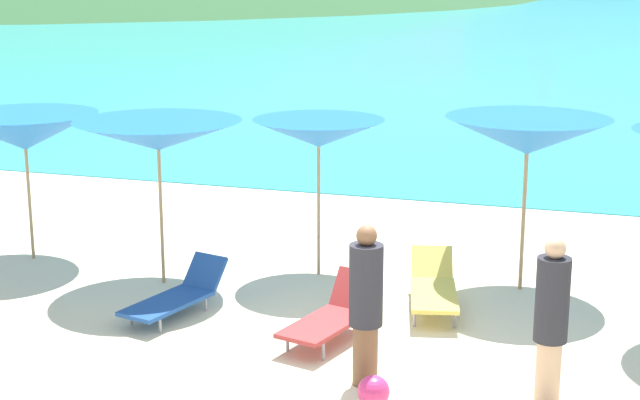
# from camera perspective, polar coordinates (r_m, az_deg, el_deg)

# --- Properties ---
(ground_plane) EXTENTS (50.00, 100.00, 0.30)m
(ground_plane) POSITION_cam_1_polar(r_m,az_deg,el_deg) (19.66, 9.88, 0.85)
(ground_plane) COLOR beige
(umbrella_2) EXTENTS (2.29, 2.29, 2.11)m
(umbrella_2) POSITION_cam_1_polar(r_m,az_deg,el_deg) (14.31, -16.89, 3.84)
(umbrella_2) COLOR #9E7F59
(umbrella_2) RESTS_ON ground_plane
(umbrella_3) EXTENTS (2.41, 2.41, 2.19)m
(umbrella_3) POSITION_cam_1_polar(r_m,az_deg,el_deg) (12.77, -9.45, 3.74)
(umbrella_3) COLOR #9E7F59
(umbrella_3) RESTS_ON ground_plane
(umbrella_4) EXTENTS (1.85, 1.85, 2.15)m
(umbrella_4) POSITION_cam_1_polar(r_m,az_deg,el_deg) (12.96, -0.08, 3.91)
(umbrella_4) COLOR #9E7F59
(umbrella_4) RESTS_ON ground_plane
(umbrella_5) EXTENTS (2.24, 2.24, 2.28)m
(umbrella_5) POSITION_cam_1_polar(r_m,az_deg,el_deg) (12.59, 12.04, 3.68)
(umbrella_5) COLOR #9E7F59
(umbrella_5) RESTS_ON ground_plane
(lounge_chair_1) EXTENTS (0.87, 1.60, 0.59)m
(lounge_chair_1) POSITION_cam_1_polar(r_m,az_deg,el_deg) (11.99, -8.34, -5.50)
(lounge_chair_1) COLOR #1E478C
(lounge_chair_1) RESTS_ON ground_plane
(lounge_chair_3) EXTENTS (0.89, 1.71, 0.60)m
(lounge_chair_3) POSITION_cam_1_polar(r_m,az_deg,el_deg) (12.08, 6.64, -5.03)
(lounge_chair_3) COLOR #D8BF4C
(lounge_chair_3) RESTS_ON ground_plane
(lounge_chair_6) EXTENTS (0.87, 1.49, 0.68)m
(lounge_chair_6) POSITION_cam_1_polar(r_m,az_deg,el_deg) (11.07, 0.69, -6.73)
(lounge_chair_6) COLOR #A53333
(lounge_chair_6) RESTS_ON ground_plane
(beachgoer_0) EXTENTS (0.34, 0.34, 1.67)m
(beachgoer_0) POSITION_cam_1_polar(r_m,az_deg,el_deg) (9.76, 2.70, -5.98)
(beachgoer_0) COLOR brown
(beachgoer_0) RESTS_ON ground_plane
(beachgoer_1) EXTENTS (0.33, 0.33, 1.66)m
(beachgoer_1) POSITION_cam_1_polar(r_m,az_deg,el_deg) (9.62, 13.36, -6.66)
(beachgoer_1) COLOR #DBAA84
(beachgoer_1) RESTS_ON ground_plane
(beach_ball) EXTENTS (0.32, 0.32, 0.32)m
(beach_ball) POSITION_cam_1_polar(r_m,az_deg,el_deg) (9.55, 3.15, -11.11)
(beach_ball) COLOR #D83372
(beach_ball) RESTS_ON ground_plane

